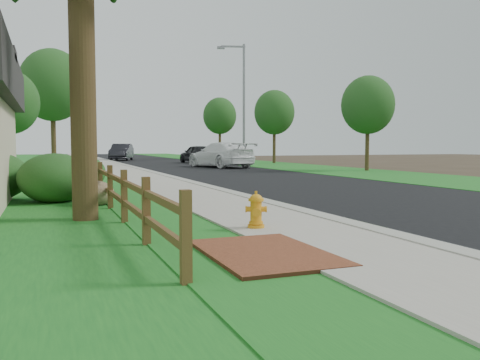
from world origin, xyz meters
name	(u,v)px	position (x,y,z in m)	size (l,w,h in m)	color
ground	(358,237)	(0.00, 0.00, 0.00)	(120.00, 120.00, 0.00)	#382C1E
road	(168,163)	(4.60, 35.00, 0.01)	(8.00, 90.00, 0.02)	black
curb	(118,163)	(0.40, 35.00, 0.06)	(0.40, 90.00, 0.12)	gray
wet_gutter	(122,164)	(0.75, 35.00, 0.02)	(0.50, 90.00, 0.00)	black
sidewalk	(101,164)	(-0.90, 35.00, 0.05)	(2.20, 90.00, 0.10)	#9C9688
grass_strip	(77,164)	(-2.80, 35.00, 0.03)	(1.60, 90.00, 0.06)	#1B601F
lawn_near	(5,165)	(-8.00, 35.00, 0.02)	(9.00, 90.00, 0.04)	#1B601F
verge_far	(244,162)	(11.50, 35.00, 0.02)	(6.00, 90.00, 0.04)	#1B601F
brick_patch	(265,255)	(-2.20, -1.00, 0.06)	(1.60, 2.40, 0.11)	brown
ranch_fence	(105,182)	(-3.60, 6.40, 0.62)	(0.12, 16.92, 1.10)	#4D2F19
fire_hydrant	(256,211)	(-1.52, 0.96, 0.41)	(0.44, 0.36, 0.66)	orange
white_suv	(221,155)	(6.26, 25.97, 0.89)	(2.42, 5.96, 1.73)	white
dark_car_mid	(197,154)	(7.13, 34.92, 0.80)	(1.85, 4.60, 1.57)	black
dark_car_far	(122,152)	(2.00, 44.43, 0.85)	(1.77, 5.07, 1.67)	black
streetlight	(242,97)	(8.54, 27.84, 5.08)	(2.04, 0.71, 8.97)	gray
boulder	(94,194)	(-3.90, 6.06, 0.34)	(1.01, 0.76, 0.68)	brown
shrub_b	(55,178)	(-4.84, 7.28, 0.68)	(1.95, 1.95, 1.37)	#1D4D1B
shrub_c	(81,173)	(-3.90, 11.30, 0.61)	(1.70, 1.70, 1.22)	#1D4D1B
tree_near_left	(9,102)	(-6.89, 23.14, 3.91)	(3.21, 3.21, 5.69)	#3E2819
tree_near_right	(368,105)	(13.00, 18.39, 3.95)	(3.17, 3.17, 5.71)	#3E2819
tree_mid_left	(52,85)	(-4.53, 32.58, 5.94)	(4.81, 4.81, 8.60)	#3E2819
tree_mid_right	(274,113)	(13.00, 31.75, 4.30)	(3.41, 3.41, 6.19)	#3E2819
tree_far_right	(220,116)	(13.00, 46.19, 4.76)	(3.69, 3.69, 6.81)	#3E2819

